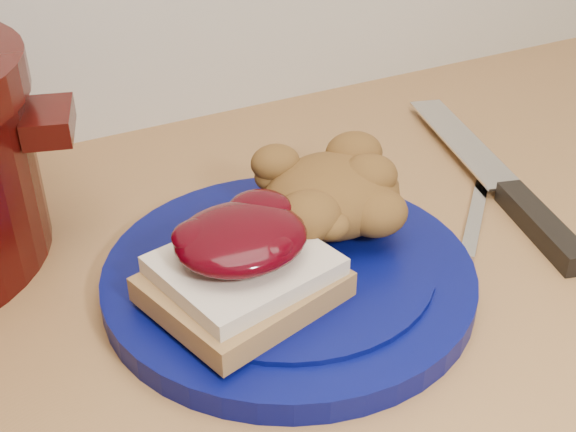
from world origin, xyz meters
name	(u,v)px	position (x,y,z in m)	size (l,w,h in m)	color
plate	(289,275)	(-0.04, 1.47, 0.91)	(0.29, 0.29, 0.02)	#05094B
sandwich	(242,264)	(-0.09, 1.45, 0.95)	(0.15, 0.13, 0.06)	olive
stuffing_mound	(332,195)	(0.01, 1.50, 0.95)	(0.12, 0.10, 0.06)	brown
chef_knife	(516,199)	(0.20, 1.47, 0.91)	(0.12, 0.33, 0.02)	black
butter_knife	(477,208)	(0.16, 1.48, 0.90)	(0.16, 0.01, 0.00)	silver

